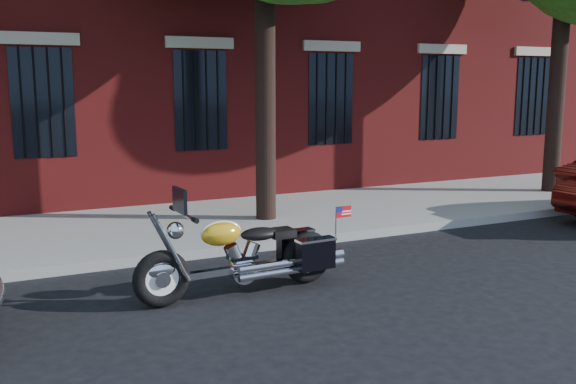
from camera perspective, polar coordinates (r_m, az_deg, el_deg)
name	(u,v)px	position (r m, az deg, el deg)	size (l,w,h in m)	color
ground	(316,272)	(8.90, 2.48, -7.12)	(120.00, 120.00, 0.00)	black
curb	(275,244)	(10.08, -1.16, -4.64)	(40.00, 0.16, 0.15)	gray
sidewalk	(233,221)	(11.78, -4.89, -2.56)	(40.00, 3.60, 0.15)	gray
motorcycle	(249,256)	(7.93, -3.49, -5.74)	(2.76, 0.84, 1.38)	black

